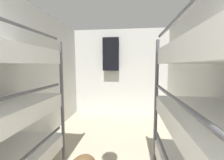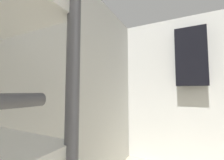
# 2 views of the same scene
# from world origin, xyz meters

# --- Properties ---
(wall_left) EXTENTS (0.06, 4.74, 2.41)m
(wall_left) POSITION_xyz_m (-1.34, 2.31, 1.20)
(wall_left) COLOR silver
(wall_left) RESTS_ON ground_plane
(wall_right) EXTENTS (0.06, 4.74, 2.41)m
(wall_right) POSITION_xyz_m (1.34, 2.31, 1.20)
(wall_right) COLOR silver
(wall_right) RESTS_ON ground_plane
(wall_back) EXTENTS (2.75, 0.06, 2.41)m
(wall_back) POSITION_xyz_m (0.00, 4.65, 1.20)
(wall_back) COLOR silver
(wall_back) RESTS_ON ground_plane
(hanging_coat) EXTENTS (0.44, 0.12, 0.90)m
(hanging_coat) POSITION_xyz_m (-0.25, 4.50, 1.71)
(hanging_coat) COLOR black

